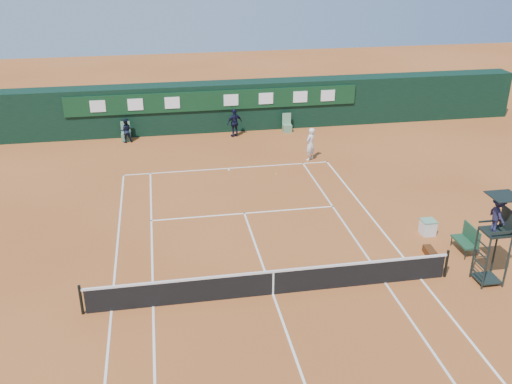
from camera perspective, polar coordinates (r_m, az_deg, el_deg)
ground at (r=20.14m, az=1.71°, el=-10.19°), size 90.00×90.00×0.00m
court_lines at (r=20.13m, az=1.71°, el=-10.17°), size 11.05×23.85×0.01m
tennis_net at (r=19.85m, az=1.73°, el=-8.98°), size 12.90×0.10×1.10m
back_wall at (r=36.50m, az=-4.26°, el=8.54°), size 40.00×1.65×3.00m
linesman_chair_left at (r=35.54m, az=-12.86°, el=5.54°), size 0.55×0.50×1.15m
linesman_chair_right at (r=36.37m, az=3.13°, el=6.55°), size 0.55×0.50×1.15m
umpire_chair at (r=21.22m, az=22.99°, el=-2.70°), size 0.96×0.95×3.42m
player_bench at (r=23.79m, az=20.39°, el=-4.37°), size 0.55×1.20×1.10m
tennis_bag at (r=23.30m, az=16.98°, el=-5.76°), size 0.39×0.77×0.28m
cooler at (r=24.77m, az=16.81°, el=-3.37°), size 0.57×0.57×0.65m
tennis_ball at (r=29.67m, az=2.04°, el=1.78°), size 0.07×0.07×0.07m
player at (r=31.53m, az=5.46°, el=4.79°), size 0.79×0.77×1.84m
ball_kid_left at (r=35.11m, az=-12.90°, el=6.01°), size 0.77×0.63×1.46m
ball_kid_right at (r=35.22m, az=-2.15°, el=6.93°), size 1.12×0.80×1.76m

